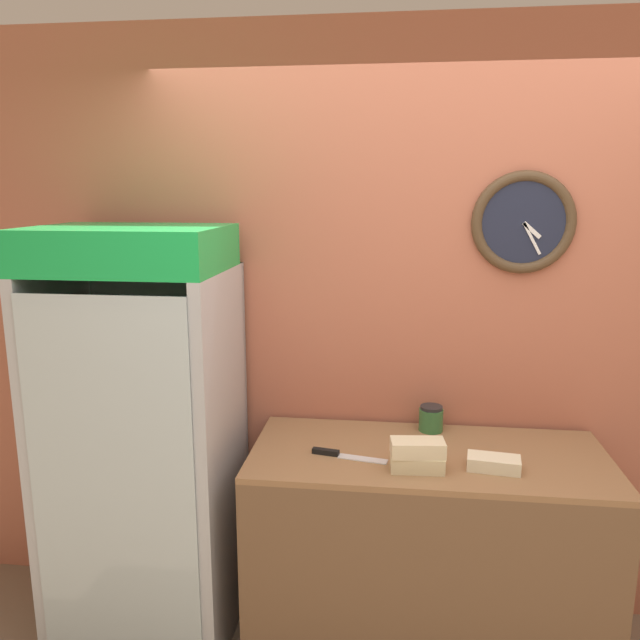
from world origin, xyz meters
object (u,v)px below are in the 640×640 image
sandwich_stack_bottom (417,463)px  sandwich_stack_middle (418,448)px  beverage_cooler (147,416)px  sandwich_flat_left (494,463)px  chefs_knife (339,454)px  condiment_jar (431,418)px

sandwich_stack_bottom → sandwich_stack_middle: bearing=0.0°
beverage_cooler → sandwich_flat_left: (1.47, -0.18, -0.06)m
sandwich_stack_bottom → sandwich_stack_middle: 0.06m
sandwich_flat_left → chefs_knife: 0.61m
chefs_knife → sandwich_flat_left: bearing=-4.4°
sandwich_stack_bottom → sandwich_stack_middle: sandwich_stack_middle is taller
beverage_cooler → sandwich_flat_left: bearing=-6.8°
sandwich_flat_left → beverage_cooler: bearing=173.2°
sandwich_stack_middle → chefs_knife: sandwich_stack_middle is taller
sandwich_stack_middle → chefs_knife: (-0.31, 0.09, -0.08)m
sandwich_flat_left → chefs_knife: (-0.61, 0.05, -0.02)m
chefs_knife → sandwich_stack_middle: bearing=-15.8°
sandwich_flat_left → sandwich_stack_middle: bearing=-171.9°
condiment_jar → sandwich_stack_middle: bearing=-99.8°
sandwich_stack_bottom → sandwich_stack_middle: (0.00, 0.00, 0.06)m
sandwich_stack_bottom → chefs_knife: (-0.31, 0.09, -0.02)m
sandwich_stack_middle → sandwich_flat_left: bearing=8.1°
sandwich_stack_bottom → chefs_knife: sandwich_stack_bottom is taller
chefs_knife → condiment_jar: condiment_jar is taller
beverage_cooler → sandwich_flat_left: 1.48m
sandwich_stack_middle → condiment_jar: sandwich_stack_middle is taller
sandwich_stack_middle → chefs_knife: 0.34m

